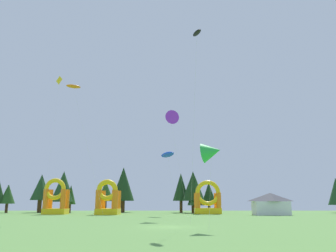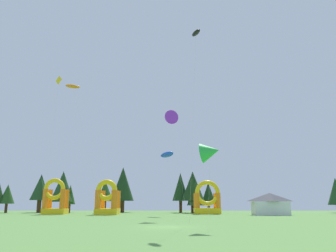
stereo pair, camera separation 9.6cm
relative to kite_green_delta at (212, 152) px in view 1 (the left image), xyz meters
name	(u,v)px [view 1 (the left image)]	position (x,y,z in m)	size (l,w,h in m)	color
ground_plane	(168,227)	(-3.92, 3.49, -6.70)	(120.00, 120.00, 0.00)	#5B8C42
kite_green_delta	(212,152)	(0.00, 0.00, 0.00)	(2.32, 2.88, 7.69)	green
kite_orange_parafoil	(74,87)	(-17.10, 15.16, 11.36)	(5.71, 3.24, 18.40)	orange
kite_yellow_diamond	(60,82)	(-26.47, 37.17, 20.14)	(3.16, 11.57, 27.69)	yellow
kite_blue_parafoil	(168,155)	(-3.95, 30.23, 3.85)	(3.29, 3.74, 11.28)	blue
kite_black_parafoil	(197,33)	(-0.78, 3.30, 13.22)	(1.37, 4.18, 20.33)	black
kite_purple_delta	(171,119)	(-3.50, 19.78, 7.90)	(3.86, 2.43, 15.68)	purple
inflatable_orange_dome	(208,202)	(3.91, 38.23, -4.40)	(5.08, 3.69, 6.45)	yellow
inflatable_blue_arch	(56,201)	(-25.33, 36.37, -4.15)	(4.25, 3.50, 6.70)	yellow
inflatable_yellow_castle	(108,202)	(-15.07, 34.94, -4.42)	(4.14, 4.99, 6.38)	yellow
festival_tent	(271,204)	(14.59, 32.60, -4.75)	(6.06, 3.85, 3.89)	silver
tree_row_1	(8,194)	(-38.35, 44.47, -2.77)	(3.17, 3.17, 6.03)	#4C331E
tree_row_2	(42,187)	(-32.14, 46.78, -1.19)	(4.19, 4.19, 8.37)	#4C331E
tree_row_3	(41,188)	(-32.08, 46.17, -1.49)	(4.05, 4.05, 7.87)	#4C331E
tree_row_4	(64,187)	(-26.60, 44.66, -1.17)	(4.95, 4.95, 8.83)	#4C331E
tree_row_5	(71,195)	(-24.95, 44.90, -2.89)	(2.34, 2.34, 5.91)	#4C331E
tree_row_6	(106,191)	(-17.30, 44.35, -2.15)	(3.49, 3.49, 6.76)	#4C331E
tree_row_7	(124,184)	(-14.00, 47.84, -0.47)	(5.07, 5.07, 10.03)	#4C331E
tree_row_8	(181,187)	(-1.01, 46.30, -1.20)	(3.59, 3.59, 8.58)	#4C331E
tree_row_9	(194,186)	(1.58, 44.36, -1.10)	(4.90, 4.90, 8.77)	#4C331E
tree_row_10	(197,192)	(2.11, 43.53, -2.44)	(3.75, 3.75, 7.00)	#4C331E
tree_row_11	(209,193)	(5.41, 48.55, -2.33)	(3.09, 3.09, 6.61)	#4C331E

